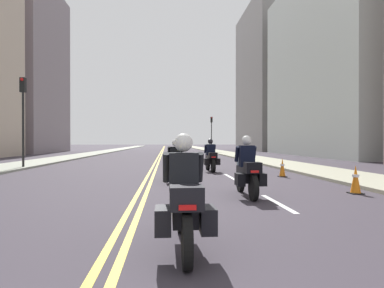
# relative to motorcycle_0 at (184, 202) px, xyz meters

# --- Properties ---
(ground_plane) EXTENTS (264.00, 264.00, 0.00)m
(ground_plane) POSITION_rel_motorcycle_0_xyz_m (-0.94, 43.33, -0.66)
(ground_plane) COLOR #37313A
(sidewalk_left) EXTENTS (2.98, 144.00, 0.12)m
(sidewalk_left) POSITION_rel_motorcycle_0_xyz_m (-9.20, 43.33, -0.60)
(sidewalk_left) COLOR gray
(sidewalk_left) RESTS_ON ground
(sidewalk_right) EXTENTS (2.98, 144.00, 0.12)m
(sidewalk_right) POSITION_rel_motorcycle_0_xyz_m (7.33, 43.33, -0.60)
(sidewalk_right) COLOR #9D9C84
(sidewalk_right) RESTS_ON ground
(centreline_yellow_inner) EXTENTS (0.12, 132.00, 0.01)m
(centreline_yellow_inner) POSITION_rel_motorcycle_0_xyz_m (-1.06, 43.33, -0.66)
(centreline_yellow_inner) COLOR yellow
(centreline_yellow_inner) RESTS_ON ground
(centreline_yellow_outer) EXTENTS (0.12, 132.00, 0.01)m
(centreline_yellow_outer) POSITION_rel_motorcycle_0_xyz_m (-0.82, 43.33, -0.66)
(centreline_yellow_outer) COLOR yellow
(centreline_yellow_outer) RESTS_ON ground
(lane_dashes_white) EXTENTS (0.14, 56.40, 0.01)m
(lane_dashes_white) POSITION_rel_motorcycle_0_xyz_m (2.45, 24.33, -0.66)
(lane_dashes_white) COLOR silver
(lane_dashes_white) RESTS_ON ground
(building_right_1) EXTENTS (9.69, 21.87, 19.78)m
(building_right_1) POSITION_rel_motorcycle_0_xyz_m (18.60, 29.58, 9.23)
(building_right_1) COLOR #B2BBB3
(building_right_1) RESTS_ON ground
(building_left_2) EXTENTS (6.66, 14.74, 23.02)m
(building_left_2) POSITION_rel_motorcycle_0_xyz_m (-18.97, 42.61, 10.85)
(building_left_2) COLOR gray
(building_left_2) RESTS_ON ground
(building_right_2) EXTENTS (6.55, 18.56, 25.02)m
(building_right_2) POSITION_rel_motorcycle_0_xyz_m (17.04, 52.33, 11.85)
(building_right_2) COLOR gray
(building_right_2) RESTS_ON ground
(motorcycle_0) EXTENTS (0.76, 2.24, 1.61)m
(motorcycle_0) POSITION_rel_motorcycle_0_xyz_m (0.00, 0.00, 0.00)
(motorcycle_0) COLOR black
(motorcycle_0) RESTS_ON ground
(motorcycle_1) EXTENTS (0.76, 2.18, 1.66)m
(motorcycle_1) POSITION_rel_motorcycle_0_xyz_m (1.95, 4.30, 0.01)
(motorcycle_1) COLOR black
(motorcycle_1) RESTS_ON ground
(motorcycle_2) EXTENTS (0.77, 2.26, 1.58)m
(motorcycle_2) POSITION_rel_motorcycle_0_xyz_m (0.10, 7.88, -0.02)
(motorcycle_2) COLOR black
(motorcycle_2) RESTS_ON ground
(motorcycle_3) EXTENTS (0.78, 2.15, 1.64)m
(motorcycle_3) POSITION_rel_motorcycle_0_xyz_m (1.98, 11.99, -0.01)
(motorcycle_3) COLOR black
(motorcycle_3) RESTS_ON ground
(traffic_cone_0) EXTENTS (0.36, 0.36, 0.82)m
(traffic_cone_0) POSITION_rel_motorcycle_0_xyz_m (5.18, 4.59, -0.26)
(traffic_cone_0) COLOR black
(traffic_cone_0) RESTS_ON ground
(traffic_cone_1) EXTENTS (0.33, 0.33, 0.80)m
(traffic_cone_1) POSITION_rel_motorcycle_0_xyz_m (4.69, 9.23, -0.27)
(traffic_cone_1) COLOR black
(traffic_cone_1) RESTS_ON ground
(traffic_light_near) EXTENTS (0.28, 0.38, 5.02)m
(traffic_light_near) POSITION_rel_motorcycle_0_xyz_m (-8.12, 14.37, 2.80)
(traffic_light_near) COLOR black
(traffic_light_near) RESTS_ON ground
(traffic_light_far) EXTENTS (0.28, 0.38, 5.09)m
(traffic_light_far) POSITION_rel_motorcycle_0_xyz_m (6.24, 42.74, 2.84)
(traffic_light_far) COLOR black
(traffic_light_far) RESTS_ON ground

